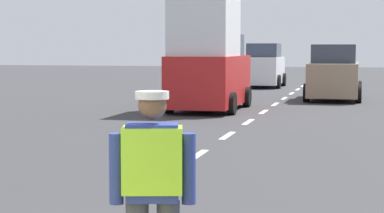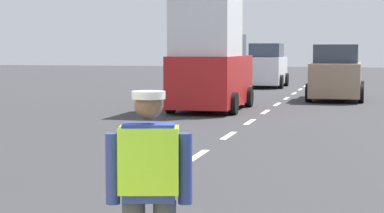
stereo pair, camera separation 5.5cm
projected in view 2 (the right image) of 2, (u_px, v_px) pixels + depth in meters
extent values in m
plane|color=#333335|center=(278.00, 104.00, 24.75)|extent=(96.00, 96.00, 0.00)
cube|color=silver|center=(149.00, 187.00, 9.95)|extent=(0.14, 1.40, 0.01)
cube|color=silver|center=(198.00, 156.00, 12.85)|extent=(0.14, 1.40, 0.01)
cube|color=silver|center=(228.00, 136.00, 15.75)|extent=(0.14, 1.40, 0.01)
cube|color=silver|center=(250.00, 122.00, 18.65)|extent=(0.14, 1.40, 0.01)
cube|color=silver|center=(265.00, 112.00, 21.55)|extent=(0.14, 1.40, 0.01)
cube|color=silver|center=(277.00, 104.00, 24.46)|extent=(0.14, 1.40, 0.01)
cube|color=silver|center=(286.00, 98.00, 27.36)|extent=(0.14, 1.40, 0.01)
cube|color=silver|center=(294.00, 93.00, 30.26)|extent=(0.14, 1.40, 0.01)
cube|color=silver|center=(300.00, 89.00, 33.16)|extent=(0.14, 1.40, 0.01)
cube|color=silver|center=(305.00, 86.00, 36.06)|extent=(0.14, 1.40, 0.01)
cube|color=silver|center=(310.00, 83.00, 38.96)|extent=(0.14, 1.40, 0.01)
cube|color=silver|center=(314.00, 81.00, 41.86)|extent=(0.14, 1.40, 0.01)
cube|color=silver|center=(317.00, 79.00, 44.76)|extent=(0.14, 1.40, 0.01)
cube|color=silver|center=(320.00, 77.00, 47.66)|extent=(0.14, 1.40, 0.01)
cube|color=silver|center=(323.00, 75.00, 50.56)|extent=(0.14, 1.40, 0.01)
cube|color=navy|center=(149.00, 162.00, 5.34)|extent=(0.45, 0.33, 0.60)
cube|color=#A5EA33|center=(149.00, 160.00, 5.34)|extent=(0.51, 0.38, 0.51)
cylinder|color=navy|center=(113.00, 169.00, 5.35)|extent=(0.11, 0.11, 0.55)
cylinder|color=navy|center=(185.00, 169.00, 5.35)|extent=(0.11, 0.11, 0.55)
sphere|color=brown|center=(149.00, 105.00, 5.31)|extent=(0.22, 0.22, 0.22)
cylinder|color=silver|center=(149.00, 95.00, 5.30)|extent=(0.26, 0.26, 0.06)
cube|color=red|center=(212.00, 80.00, 22.24)|extent=(1.90, 4.60, 1.56)
cube|color=#2D3847|center=(217.00, 45.00, 22.92)|extent=(1.67, 1.61, 0.70)
cube|color=silver|center=(206.00, 27.00, 21.31)|extent=(1.80, 2.53, 1.80)
cylinder|color=black|center=(233.00, 103.00, 20.68)|extent=(0.22, 0.68, 0.68)
cylinder|color=black|center=(171.00, 102.00, 21.14)|extent=(0.22, 0.68, 0.68)
cylinder|color=black|center=(249.00, 97.00, 23.43)|extent=(0.22, 0.68, 0.68)
cylinder|color=black|center=(193.00, 96.00, 23.90)|extent=(0.22, 0.68, 0.68)
cube|color=silver|center=(266.00, 70.00, 35.16)|extent=(1.72, 3.86, 1.33)
cube|color=#2D3847|center=(267.00, 50.00, 35.17)|extent=(1.52, 2.12, 0.70)
cylinder|color=black|center=(281.00, 82.00, 33.83)|extent=(0.22, 0.68, 0.68)
cylinder|color=black|center=(245.00, 81.00, 34.26)|extent=(0.22, 0.68, 0.68)
cylinder|color=black|center=(286.00, 80.00, 36.14)|extent=(0.22, 0.68, 0.68)
cylinder|color=black|center=(253.00, 79.00, 36.57)|extent=(0.22, 0.68, 0.68)
cube|color=gray|center=(336.00, 79.00, 26.58)|extent=(1.83, 4.32, 1.24)
cube|color=#2D3847|center=(337.00, 54.00, 26.39)|extent=(1.61, 2.38, 0.70)
cylinder|color=black|center=(314.00, 89.00, 28.14)|extent=(0.22, 0.68, 0.68)
cylinder|color=black|center=(361.00, 89.00, 27.69)|extent=(0.22, 0.68, 0.68)
cylinder|color=black|center=(309.00, 93.00, 25.55)|extent=(0.22, 0.68, 0.68)
cylinder|color=black|center=(361.00, 94.00, 25.10)|extent=(0.22, 0.68, 0.68)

